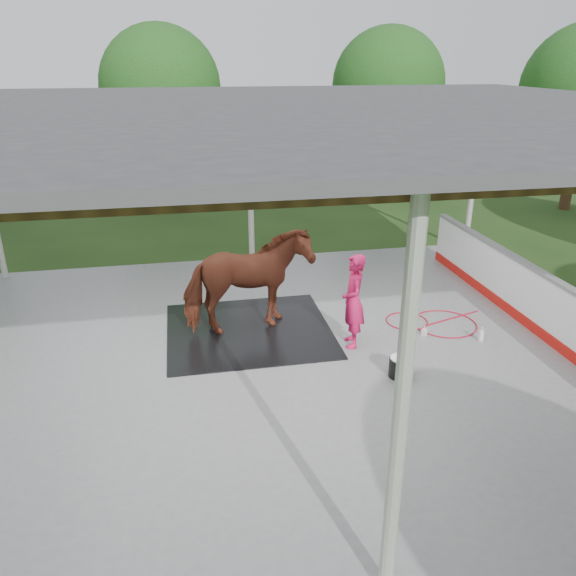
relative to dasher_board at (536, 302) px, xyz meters
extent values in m
plane|color=#1E3814|center=(-4.60, 0.00, -0.59)|extent=(100.00, 100.00, 0.00)
cube|color=slate|center=(-4.60, 0.00, -0.57)|extent=(12.00, 10.00, 0.05)
cylinder|color=beige|center=(-4.60, -4.70, 1.38)|extent=(0.14, 0.14, 3.85)
cylinder|color=beige|center=(-4.60, 4.70, 1.38)|extent=(0.14, 0.14, 3.85)
cylinder|color=beige|center=(1.10, 4.70, 1.38)|extent=(0.14, 0.14, 3.85)
cube|color=brown|center=(-4.60, -4.50, 3.26)|extent=(12.00, 0.10, 0.18)
cube|color=brown|center=(-4.60, -3.00, 3.26)|extent=(12.00, 0.10, 0.18)
cube|color=brown|center=(-4.60, -1.50, 3.26)|extent=(12.00, 0.10, 0.18)
cube|color=brown|center=(-4.60, 0.00, 3.26)|extent=(12.00, 0.10, 0.18)
cube|color=brown|center=(-4.60, 1.50, 3.26)|extent=(12.00, 0.10, 0.18)
cube|color=brown|center=(-4.60, 3.00, 3.26)|extent=(12.00, 0.10, 0.18)
cube|color=brown|center=(-4.60, 4.50, 3.26)|extent=(12.00, 0.10, 0.18)
cube|color=#38383A|center=(-4.60, 0.00, 3.46)|extent=(12.60, 10.60, 0.10)
cube|color=red|center=(0.00, 0.00, -0.44)|extent=(0.14, 8.00, 0.20)
cube|color=white|center=(0.00, 0.00, 0.06)|extent=(0.12, 8.00, 1.00)
cube|color=slate|center=(0.00, 0.00, 0.58)|extent=(0.16, 8.00, 0.06)
cylinder|color=#382314|center=(-6.60, 12.00, 0.51)|extent=(0.36, 0.36, 2.20)
sphere|color=#194714|center=(-6.60, 12.00, 3.21)|extent=(4.00, 4.00, 4.00)
cylinder|color=#382314|center=(1.40, 12.00, 0.51)|extent=(0.36, 0.36, 2.20)
sphere|color=#194714|center=(1.40, 12.00, 3.21)|extent=(4.00, 4.00, 4.00)
cylinder|color=#382314|center=(6.40, 8.00, 0.51)|extent=(0.36, 0.36, 2.20)
cube|color=black|center=(-5.17, 0.94, -0.53)|extent=(2.97, 2.78, 0.02)
imported|color=brown|center=(-5.17, 0.94, 0.43)|extent=(2.40, 1.42, 1.90)
imported|color=#D31651|center=(-3.47, 0.06, 0.29)|extent=(0.48, 0.65, 1.66)
cylinder|color=black|center=(-3.03, -1.10, -0.39)|extent=(0.36, 0.36, 0.31)
cylinder|color=white|center=(-3.03, -1.10, -0.23)|extent=(0.33, 0.33, 0.03)
imported|color=silver|center=(-1.18, -0.26, -0.41)|extent=(0.14, 0.14, 0.27)
imported|color=#338CD8|center=(-2.07, 0.14, -0.45)|extent=(0.12, 0.12, 0.19)
torus|color=#AD0C20|center=(-1.50, 0.50, -0.53)|extent=(1.20, 1.20, 0.02)
torus|color=#AD0C20|center=(-2.16, 0.74, -0.53)|extent=(0.80, 0.80, 0.02)
cylinder|color=#AD0C20|center=(-1.26, 0.68, -0.53)|extent=(1.33, 0.45, 0.02)
camera|label=1|loc=(-6.24, -8.30, 4.14)|focal=35.00mm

